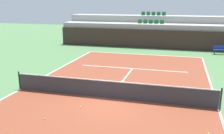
{
  "coord_description": "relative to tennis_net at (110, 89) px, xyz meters",
  "views": [
    {
      "loc": [
        3.51,
        -12.29,
        5.03
      ],
      "look_at": [
        -0.42,
        2.0,
        1.2
      ],
      "focal_mm": 40.88,
      "sensor_mm": 36.0,
      "label": 1
    }
  ],
  "objects": [
    {
      "name": "player_bench",
      "position": [
        7.31,
        14.12,
        -0.0
      ],
      "size": [
        1.5,
        0.4,
        0.85
      ],
      "color": "navy",
      "rests_on": "ground_plane"
    },
    {
      "name": "sideline_left",
      "position": [
        -5.45,
        0.0,
        -0.5
      ],
      "size": [
        0.1,
        24.0,
        0.0
      ],
      "primitive_type": "cube",
      "color": "white",
      "rests_on": "court_surface"
    },
    {
      "name": "service_line_far",
      "position": [
        0.0,
        6.4,
        -0.5
      ],
      "size": [
        8.26,
        0.1,
        0.0
      ],
      "primitive_type": "cube",
      "color": "white",
      "rests_on": "court_surface"
    },
    {
      "name": "sideline_right",
      "position": [
        5.45,
        0.0,
        -0.5
      ],
      "size": [
        0.1,
        24.0,
        0.0
      ],
      "primitive_type": "cube",
      "color": "white",
      "rests_on": "court_surface"
    },
    {
      "name": "stands_tier_lower",
      "position": [
        0.0,
        16.98,
        0.78
      ],
      "size": [
        20.49,
        2.4,
        2.58
      ],
      "primitive_type": "cube",
      "color": "#9E9E99",
      "rests_on": "ground_plane"
    },
    {
      "name": "tennis_ball_1",
      "position": [
        -1.02,
        -1.63,
        -0.47
      ],
      "size": [
        0.07,
        0.07,
        0.07
      ],
      "primitive_type": "sphere",
      "color": "#CCE033",
      "rests_on": "court_surface"
    },
    {
      "name": "stands_tier_upper",
      "position": [
        0.0,
        19.38,
        1.18
      ],
      "size": [
        20.49,
        2.4,
        3.37
      ],
      "primitive_type": "cube",
      "color": "#9E9E99",
      "rests_on": "ground_plane"
    },
    {
      "name": "seating_row_lower",
      "position": [
        0.0,
        17.08,
        2.19
      ],
      "size": [
        2.94,
        0.44,
        0.44
      ],
      "color": "#1E6633",
      "rests_on": "stands_tier_lower"
    },
    {
      "name": "seating_row_upper",
      "position": [
        0.0,
        19.48,
        2.99
      ],
      "size": [
        2.94,
        0.44,
        0.44
      ],
      "color": "#1E6633",
      "rests_on": "stands_tier_upper"
    },
    {
      "name": "court_surface",
      "position": [
        0.0,
        0.0,
        -0.5
      ],
      "size": [
        11.0,
        24.0,
        0.01
      ],
      "primitive_type": "cube",
      "color": "brown",
      "rests_on": "ground_plane"
    },
    {
      "name": "ground_plane",
      "position": [
        0.0,
        0.0,
        -0.51
      ],
      "size": [
        80.0,
        80.0,
        0.0
      ],
      "primitive_type": "plane",
      "color": "#477042"
    },
    {
      "name": "baseline_far",
      "position": [
        0.0,
        11.95,
        -0.5
      ],
      "size": [
        11.0,
        0.1,
        0.0
      ],
      "primitive_type": "cube",
      "color": "white",
      "rests_on": "court_surface"
    },
    {
      "name": "tennis_ball_0",
      "position": [
        -2.05,
        -3.2,
        -0.47
      ],
      "size": [
        0.07,
        0.07,
        0.07
      ],
      "primitive_type": "sphere",
      "color": "#CCE033",
      "rests_on": "court_surface"
    },
    {
      "name": "tennis_ball_2",
      "position": [
        4.77,
        -2.66,
        -0.47
      ],
      "size": [
        0.07,
        0.07,
        0.07
      ],
      "primitive_type": "sphere",
      "color": "#CCE033",
      "rests_on": "court_surface"
    },
    {
      "name": "centre_service_line",
      "position": [
        0.0,
        3.2,
        -0.5
      ],
      "size": [
        0.1,
        6.4,
        0.0
      ],
      "primitive_type": "cube",
      "color": "white",
      "rests_on": "court_surface"
    },
    {
      "name": "back_wall",
      "position": [
        0.0,
        15.63,
        0.51
      ],
      "size": [
        20.49,
        0.3,
        2.04
      ],
      "primitive_type": "cube",
      "color": "#33231E",
      "rests_on": "ground_plane"
    },
    {
      "name": "tennis_net",
      "position": [
        0.0,
        0.0,
        0.0
      ],
      "size": [
        11.08,
        0.08,
        1.07
      ],
      "color": "black",
      "rests_on": "court_surface"
    }
  ]
}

